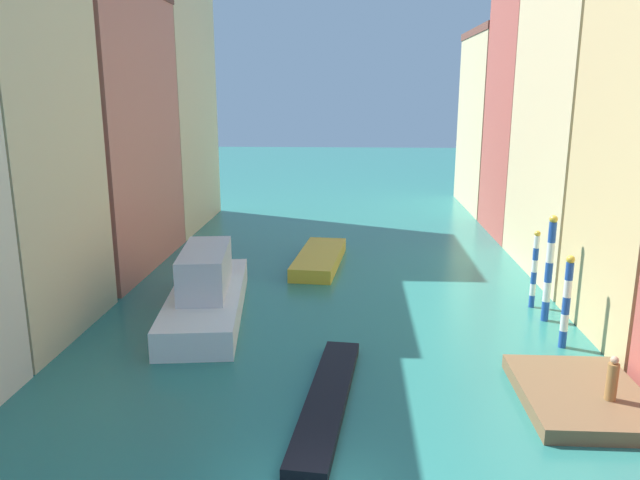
# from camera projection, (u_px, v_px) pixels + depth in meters

# --- Properties ---
(ground_plane) EXTENTS (154.00, 154.00, 0.00)m
(ground_plane) POSITION_uv_depth(u_px,v_px,m) (340.00, 253.00, 39.36)
(ground_plane) COLOR #28756B
(building_left_2) EXTENTS (6.66, 12.21, 16.33)m
(building_left_2) POSITION_uv_depth(u_px,v_px,m) (94.00, 128.00, 34.83)
(building_left_2) COLOR #C6705B
(building_left_2) RESTS_ON ground
(building_left_3) EXTENTS (6.66, 11.59, 21.61)m
(building_left_3) POSITION_uv_depth(u_px,v_px,m) (156.00, 83.00, 45.62)
(building_left_3) COLOR beige
(building_left_3) RESTS_ON ground
(building_right_2) EXTENTS (6.66, 11.07, 17.57)m
(building_right_2) POSITION_uv_depth(u_px,v_px,m) (597.00, 118.00, 33.33)
(building_right_2) COLOR beige
(building_right_2) RESTS_ON ground
(building_right_3) EXTENTS (6.66, 8.60, 19.21)m
(building_right_3) POSITION_uv_depth(u_px,v_px,m) (545.00, 100.00, 42.60)
(building_right_3) COLOR #B25147
(building_right_3) RESTS_ON ground
(building_right_4) EXTENTS (6.66, 12.11, 15.41)m
(building_right_4) POSITION_uv_depth(u_px,v_px,m) (506.00, 121.00, 53.25)
(building_right_4) COLOR beige
(building_right_4) RESTS_ON ground
(waterfront_dock) EXTENTS (3.99, 5.32, 0.51)m
(waterfront_dock) POSITION_uv_depth(u_px,v_px,m) (581.00, 396.00, 20.42)
(waterfront_dock) COLOR brown
(waterfront_dock) RESTS_ON ground
(person_on_dock) EXTENTS (0.36, 0.36, 1.51)m
(person_on_dock) POSITION_uv_depth(u_px,v_px,m) (612.00, 380.00, 19.49)
(person_on_dock) COLOR olive
(person_on_dock) RESTS_ON waterfront_dock
(mooring_pole_0) EXTENTS (0.34, 0.34, 3.90)m
(mooring_pole_0) POSITION_uv_depth(u_px,v_px,m) (566.00, 301.00, 24.48)
(mooring_pole_0) COLOR #1E479E
(mooring_pole_0) RESTS_ON ground
(mooring_pole_1) EXTENTS (0.36, 0.36, 4.92)m
(mooring_pole_1) POSITION_uv_depth(u_px,v_px,m) (549.00, 268.00, 27.26)
(mooring_pole_1) COLOR #1E479E
(mooring_pole_1) RESTS_ON ground
(mooring_pole_2) EXTENTS (0.29, 0.29, 3.81)m
(mooring_pole_2) POSITION_uv_depth(u_px,v_px,m) (534.00, 268.00, 29.14)
(mooring_pole_2) COLOR #1E479E
(mooring_pole_2) RESTS_ON ground
(vaporetto_white) EXTENTS (4.46, 10.83, 3.18)m
(vaporetto_white) POSITION_uv_depth(u_px,v_px,m) (206.00, 292.00, 28.32)
(vaporetto_white) COLOR white
(vaporetto_white) RESTS_ON ground
(gondola_black) EXTENTS (2.18, 8.78, 0.37)m
(gondola_black) POSITION_uv_depth(u_px,v_px,m) (327.00, 399.00, 20.37)
(gondola_black) COLOR black
(gondola_black) RESTS_ON ground
(motorboat_0) EXTENTS (3.07, 7.86, 0.78)m
(motorboat_0) POSITION_uv_depth(u_px,v_px,m) (319.00, 259.00, 36.66)
(motorboat_0) COLOR gold
(motorboat_0) RESTS_ON ground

